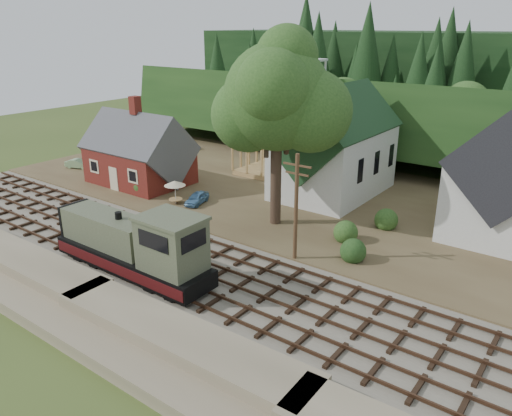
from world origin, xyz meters
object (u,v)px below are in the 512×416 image
Objects in this scene: car_green at (79,164)px; patio_set at (175,184)px; car_blue at (197,198)px; locomotive at (136,247)px.

patio_set is at bearing -115.08° from car_green.
patio_set reaches higher than car_green.
car_blue is 0.98× the size of car_green.
locomotive reaches higher than car_green.
locomotive reaches higher than car_blue.
car_blue reaches higher than car_green.
patio_set is (-7.90, 11.41, -0.02)m from locomotive.
locomotive is 14.06m from car_blue.
locomotive is 3.90× the size of car_green.
locomotive is 3.98× the size of car_blue.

